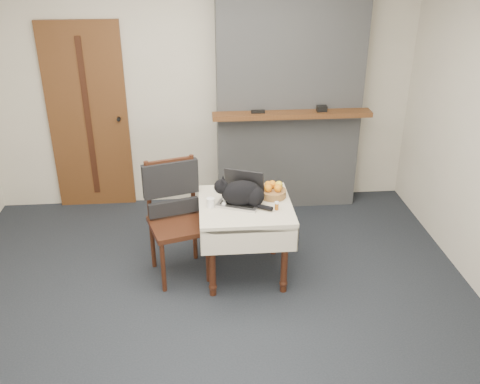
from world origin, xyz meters
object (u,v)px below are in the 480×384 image
object	(u,v)px
side_table	(245,215)
door	(89,118)
chair	(174,203)
fruit_basket	(273,191)
cat	(243,193)
laptop	(241,194)
cream_jar	(211,203)
pill_bottle	(277,206)

from	to	relation	value
side_table	door	bearing A→B (deg)	135.14
door	chair	distance (m)	1.68
fruit_basket	door	bearing A→B (deg)	141.76
cat	fruit_basket	distance (m)	0.31
chair	cat	bearing A→B (deg)	-31.27
cat	laptop	bearing A→B (deg)	104.84
cream_jar	pill_bottle	distance (m)	0.55
door	pill_bottle	xyz separation A→B (m)	(1.76, -1.64, -0.26)
side_table	pill_bottle	xyz separation A→B (m)	(0.25, -0.13, 0.15)
fruit_basket	chair	world-z (taller)	chair
cream_jar	pill_bottle	bearing A→B (deg)	-10.12
door	fruit_basket	bearing A→B (deg)	-38.24
door	cat	bearing A→B (deg)	-45.64
pill_bottle	fruit_basket	xyz separation A→B (m)	(0.00, 0.25, 0.01)
door	pill_bottle	world-z (taller)	door
cat	fruit_basket	world-z (taller)	cat
side_table	cream_jar	bearing A→B (deg)	-173.14
side_table	chair	bearing A→B (deg)	167.07
door	side_table	world-z (taller)	door
side_table	fruit_basket	distance (m)	0.32
pill_bottle	chair	xyz separation A→B (m)	(-0.85, 0.27, -0.07)
pill_bottle	fruit_basket	size ratio (longest dim) A/B	0.32
side_table	pill_bottle	bearing A→B (deg)	-28.04
cat	cream_jar	size ratio (longest dim) A/B	6.15
cream_jar	fruit_basket	size ratio (longest dim) A/B	0.35
fruit_basket	chair	xyz separation A→B (m)	(-0.85, 0.02, -0.09)
cream_jar	cat	bearing A→B (deg)	3.70
side_table	laptop	world-z (taller)	laptop
cream_jar	pill_bottle	size ratio (longest dim) A/B	1.09
door	side_table	distance (m)	2.18
cream_jar	fruit_basket	xyz separation A→B (m)	(0.54, 0.15, 0.01)
door	chair	xyz separation A→B (m)	(0.91, -1.37, -0.33)
cream_jar	fruit_basket	distance (m)	0.56
fruit_basket	side_table	bearing A→B (deg)	-155.13
laptop	chair	size ratio (longest dim) A/B	0.41
side_table	pill_bottle	distance (m)	0.32
side_table	fruit_basket	world-z (taller)	fruit_basket
fruit_basket	pill_bottle	bearing A→B (deg)	-90.71
cat	pill_bottle	bearing A→B (deg)	-12.59
chair	pill_bottle	bearing A→B (deg)	-33.80
chair	fruit_basket	bearing A→B (deg)	-17.69
door	side_table	size ratio (longest dim) A/B	2.56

